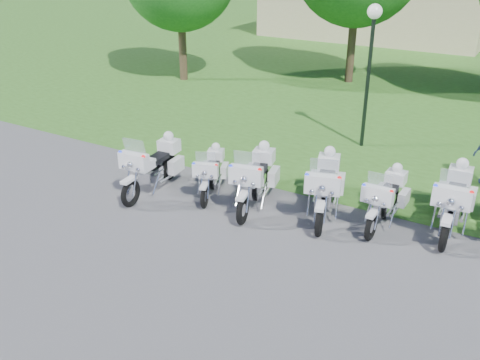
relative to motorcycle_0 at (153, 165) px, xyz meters
The scene contains 10 objects.
ground 3.85m from the motorcycle_0, 20.18° to the right, with size 100.00×100.00×0.00m, color #57575C.
grass_lawn 25.95m from the motorcycle_0, 82.13° to the left, with size 100.00×48.00×0.01m, color #36651F.
motorcycle_0 is the anchor object (origin of this frame).
motorcycle_1 1.54m from the motorcycle_0, 24.28° to the left, with size 1.17×1.99×1.41m.
motorcycle_2 2.78m from the motorcycle_0, 13.27° to the left, with size 1.21×2.53×1.72m.
motorcycle_3 4.51m from the motorcycle_0, 13.42° to the left, with size 1.34×2.55×1.76m.
motorcycle_4 5.94m from the motorcycle_0, 13.27° to the left, with size 0.76×2.28×1.53m.
motorcycle_5 7.43m from the motorcycle_0, 14.45° to the left, with size 0.95×2.64×1.77m.
lamp_post 7.49m from the motorcycle_0, 58.61° to the left, with size 0.44×0.44×4.40m.
building_west 26.84m from the motorcycle_0, 95.24° to the left, with size 14.56×8.32×4.10m.
Camera 1 is at (4.97, -8.65, 6.18)m, focal length 40.00 mm.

